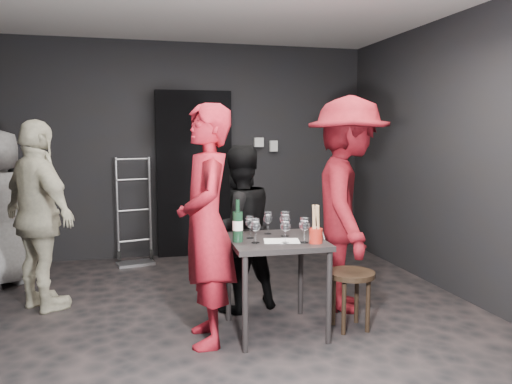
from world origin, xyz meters
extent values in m
cube|color=black|center=(0.00, 0.00, 0.00)|extent=(4.50, 5.00, 0.02)
cube|color=black|center=(0.00, 2.50, 1.35)|extent=(4.50, 0.04, 2.70)
cube|color=black|center=(0.00, -2.50, 1.35)|extent=(4.50, 0.04, 2.70)
cube|color=black|center=(2.25, 0.00, 1.35)|extent=(0.04, 5.00, 2.70)
cube|color=black|center=(0.00, 2.44, 1.05)|extent=(0.95, 0.10, 2.10)
cube|color=#B7B7B2|center=(0.85, 2.45, 1.45)|extent=(0.12, 0.06, 0.12)
cube|color=#B7B7B2|center=(1.05, 2.45, 1.40)|extent=(0.10, 0.06, 0.14)
cylinder|color=#B2B2B7|center=(-0.95, 2.25, 0.64)|extent=(0.03, 0.03, 1.28)
cylinder|color=#B2B2B7|center=(-0.57, 2.25, 0.64)|extent=(0.03, 0.03, 1.28)
cube|color=#B2B2B7|center=(-0.76, 2.12, 0.01)|extent=(0.43, 0.24, 0.03)
cylinder|color=black|center=(-0.95, 2.28, 0.08)|extent=(0.04, 0.16, 0.16)
cylinder|color=black|center=(-0.57, 2.28, 0.08)|extent=(0.04, 0.16, 0.16)
cube|color=black|center=(0.30, -0.23, 0.73)|extent=(0.72, 0.72, 0.04)
cylinder|color=black|center=(-0.02, -0.55, 0.35)|extent=(0.04, 0.04, 0.71)
cylinder|color=black|center=(0.62, -0.55, 0.35)|extent=(0.04, 0.04, 0.71)
cylinder|color=black|center=(-0.02, 0.09, 0.35)|extent=(0.04, 0.04, 0.71)
cylinder|color=black|center=(0.62, 0.09, 0.35)|extent=(0.04, 0.04, 0.71)
cylinder|color=#36231C|center=(0.90, -0.32, 0.45)|extent=(0.38, 0.38, 0.04)
cylinder|color=#36231C|center=(1.01, -0.22, 0.21)|extent=(0.04, 0.04, 0.41)
cylinder|color=#36231C|center=(0.80, -0.22, 0.21)|extent=(0.04, 0.04, 0.41)
cylinder|color=#36231C|center=(0.80, -0.42, 0.21)|extent=(0.04, 0.04, 0.41)
cylinder|color=#36231C|center=(1.01, -0.42, 0.21)|extent=(0.04, 0.04, 0.41)
imported|color=maroon|center=(-0.25, -0.28, 1.07)|extent=(0.53, 0.79, 2.13)
imported|color=black|center=(0.12, 0.34, 0.72)|extent=(0.78, 0.57, 1.43)
imported|color=maroon|center=(1.07, 0.13, 1.19)|extent=(1.17, 1.68, 2.38)
imported|color=beige|center=(-1.57, 0.76, 0.95)|extent=(1.11, 1.21, 1.90)
imported|color=gray|center=(-2.09, 1.59, 0.86)|extent=(0.94, 0.90, 1.72)
cube|color=white|center=(0.32, -0.32, 0.75)|extent=(0.30, 0.23, 0.00)
cylinder|color=black|center=(-0.01, -0.26, 0.86)|extent=(0.08, 0.08, 0.23)
cylinder|color=black|center=(-0.01, -0.26, 1.03)|extent=(0.03, 0.03, 0.09)
cylinder|color=white|center=(-0.01, -0.26, 0.88)|extent=(0.08, 0.08, 0.07)
cylinder|color=maroon|center=(0.55, -0.45, 0.81)|extent=(0.10, 0.10, 0.11)
camera|label=1|loc=(-0.77, -3.90, 1.57)|focal=35.00mm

